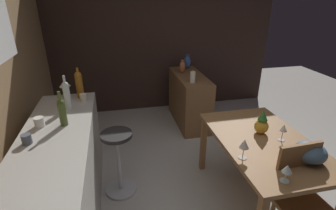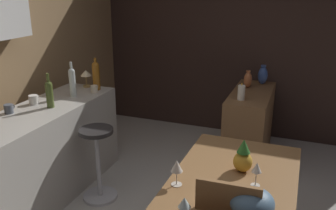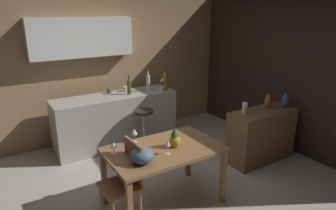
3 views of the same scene
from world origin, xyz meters
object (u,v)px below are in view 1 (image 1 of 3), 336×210
(pineapple_centerpiece, at_px, (262,124))
(wine_bottle_amber, at_px, (79,84))
(cup_cream, at_px, (83,97))
(wine_glass_left, at_px, (287,169))
(sideboard_cabinet, at_px, (189,99))
(wine_bottle_clear, at_px, (67,94))
(vase_ceramic_blue, at_px, (187,62))
(wine_bottle_olive, at_px, (62,111))
(vase_copper, at_px, (182,67))
(pillar_candle_tall, at_px, (193,77))
(cup_slate, at_px, (27,139))
(dining_table, at_px, (263,148))
(chair_near_window, at_px, (301,197))
(bar_stool, at_px, (119,161))
(wine_glass_center, at_px, (284,128))
(counter_lamp, at_px, (65,85))
(fruit_bowl, at_px, (310,152))
(wine_glass_right, at_px, (245,144))
(cup_white, at_px, (39,122))

(pineapple_centerpiece, bearing_deg, wine_bottle_amber, 61.89)
(cup_cream, bearing_deg, wine_glass_left, -134.78)
(wine_bottle_amber, bearing_deg, sideboard_cabinet, -63.08)
(wine_bottle_amber, distance_m, cup_cream, 0.17)
(wine_bottle_clear, bearing_deg, vase_ceramic_blue, -49.31)
(pineapple_centerpiece, bearing_deg, wine_glass_left, 163.05)
(wine_bottle_olive, distance_m, vase_copper, 2.28)
(pillar_candle_tall, bearing_deg, wine_bottle_amber, 106.98)
(cup_slate, relative_size, vase_copper, 0.54)
(pineapple_centerpiece, bearing_deg, vase_ceramic_blue, 3.72)
(pillar_candle_tall, bearing_deg, vase_copper, 1.62)
(sideboard_cabinet, bearing_deg, pillar_candle_tall, 168.93)
(dining_table, distance_m, cup_slate, 2.10)
(chair_near_window, xyz_separation_m, bar_stool, (0.96, 1.42, -0.12))
(chair_near_window, relative_size, vase_copper, 4.49)
(sideboard_cabinet, height_order, bar_stool, sideboard_cabinet)
(vase_ceramic_blue, bearing_deg, wine_glass_center, -173.66)
(cup_slate, relative_size, counter_lamp, 0.58)
(cup_slate, bearing_deg, wine_bottle_olive, -42.53)
(bar_stool, distance_m, fruit_bowl, 1.80)
(wine_bottle_amber, distance_m, cup_slate, 1.01)
(bar_stool, distance_m, wine_glass_right, 1.32)
(wine_glass_right, height_order, vase_ceramic_blue, vase_ceramic_blue)
(bar_stool, relative_size, cup_white, 5.91)
(dining_table, xyz_separation_m, chair_near_window, (-0.52, -0.05, -0.14))
(chair_near_window, height_order, cup_slate, cup_slate)
(bar_stool, relative_size, wine_glass_center, 4.30)
(wine_glass_right, relative_size, counter_lamp, 0.92)
(chair_near_window, xyz_separation_m, vase_ceramic_blue, (2.79, 0.15, 0.42))
(bar_stool, xyz_separation_m, cup_slate, (-0.30, 0.70, 0.55))
(cup_slate, bearing_deg, cup_cream, -24.11)
(dining_table, xyz_separation_m, wine_glass_center, (-0.04, -0.15, 0.22))
(wine_glass_center, distance_m, vase_ceramic_blue, 2.32)
(sideboard_cabinet, relative_size, vase_copper, 5.24)
(fruit_bowl, bearing_deg, cup_white, 70.26)
(fruit_bowl, bearing_deg, chair_near_window, 139.38)
(bar_stool, relative_size, wine_bottle_olive, 2.22)
(wine_glass_left, bearing_deg, cup_cream, 45.22)
(wine_glass_right, distance_m, wine_bottle_amber, 1.92)
(cup_slate, relative_size, pillar_candle_tall, 0.61)
(wine_bottle_amber, relative_size, vase_copper, 1.70)
(cup_slate, bearing_deg, wine_bottle_clear, -20.33)
(wine_bottle_clear, xyz_separation_m, vase_ceramic_blue, (1.49, -1.73, -0.13))
(pineapple_centerpiece, xyz_separation_m, wine_bottle_olive, (0.28, 1.87, 0.20))
(wine_glass_left, relative_size, vase_copper, 0.68)
(wine_glass_right, height_order, wine_bottle_clear, wine_bottle_clear)
(fruit_bowl, relative_size, wine_bottle_clear, 0.72)
(wine_glass_left, xyz_separation_m, cup_slate, (0.69, 1.90, 0.10))
(wine_bottle_olive, bearing_deg, wine_glass_left, -120.01)
(pillar_candle_tall, bearing_deg, wine_glass_center, -166.20)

